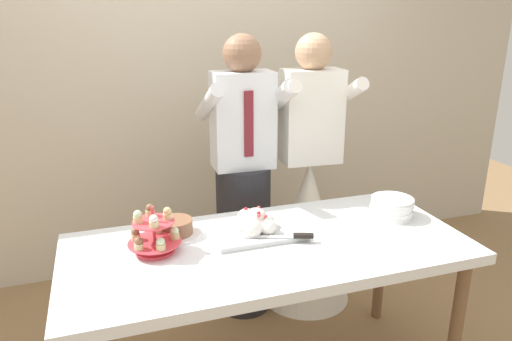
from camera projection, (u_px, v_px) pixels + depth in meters
name	position (u px, v px, depth m)	size (l,w,h in m)	color
rear_wall	(197.00, 61.00, 3.22)	(5.20, 0.10, 2.90)	beige
dessert_table	(269.00, 258.00, 2.16)	(1.80, 0.80, 0.78)	silver
cupcake_stand	(154.00, 234.00, 2.04)	(0.23, 0.23, 0.21)	#D83F4C
main_cake_tray	(256.00, 225.00, 2.23)	(0.43, 0.35, 0.13)	silver
plate_stack	(392.00, 207.00, 2.41)	(0.22, 0.22, 0.10)	white
round_cake	(176.00, 228.00, 2.21)	(0.24, 0.24, 0.08)	white
person_groom	(243.00, 195.00, 2.79)	(0.47, 0.49, 1.66)	#232328
person_bride	(308.00, 213.00, 2.95)	(0.56, 0.56, 1.66)	white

